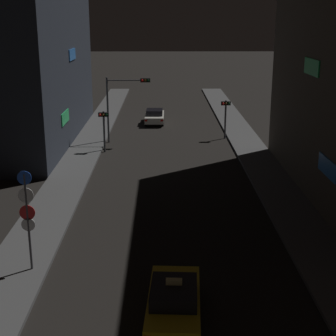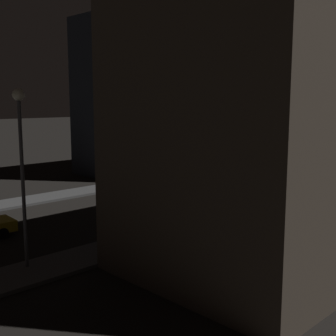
{
  "view_description": "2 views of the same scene",
  "coord_description": "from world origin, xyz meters",
  "px_view_note": "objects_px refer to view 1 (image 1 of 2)",
  "views": [
    {
      "loc": [
        -0.42,
        -6.34,
        10.29
      ],
      "look_at": [
        -0.13,
        21.6,
        1.96
      ],
      "focal_mm": 54.83,
      "sensor_mm": 36.0,
      "label": 1
    },
    {
      "loc": [
        23.9,
        0.98,
        7.56
      ],
      "look_at": [
        1.22,
        23.13,
        2.67
      ],
      "focal_mm": 47.23,
      "sensor_mm": 36.0,
      "label": 2
    }
  ],
  "objects_px": {
    "far_car": "(155,116)",
    "traffic_light_right_kerb": "(226,111)",
    "taxi": "(174,301)",
    "traffic_light_overhead": "(123,96)",
    "traffic_light_left_kerb": "(104,123)",
    "sign_pole_left": "(27,213)"
  },
  "relations": [
    {
      "from": "traffic_light_left_kerb",
      "to": "sign_pole_left",
      "type": "distance_m",
      "value": 19.71
    },
    {
      "from": "taxi",
      "to": "traffic_light_overhead",
      "type": "distance_m",
      "value": 26.77
    },
    {
      "from": "traffic_light_overhead",
      "to": "traffic_light_left_kerb",
      "type": "height_order",
      "value": "traffic_light_overhead"
    },
    {
      "from": "traffic_light_overhead",
      "to": "sign_pole_left",
      "type": "relative_size",
      "value": 1.28
    },
    {
      "from": "traffic_light_right_kerb",
      "to": "sign_pole_left",
      "type": "relative_size",
      "value": 0.78
    },
    {
      "from": "sign_pole_left",
      "to": "far_car",
      "type": "bearing_deg",
      "value": 81.39
    },
    {
      "from": "traffic_light_right_kerb",
      "to": "sign_pole_left",
      "type": "height_order",
      "value": "sign_pole_left"
    },
    {
      "from": "traffic_light_left_kerb",
      "to": "far_car",
      "type": "bearing_deg",
      "value": 71.28
    },
    {
      "from": "traffic_light_right_kerb",
      "to": "taxi",
      "type": "bearing_deg",
      "value": -100.3
    },
    {
      "from": "traffic_light_right_kerb",
      "to": "sign_pole_left",
      "type": "distance_m",
      "value": 26.5
    },
    {
      "from": "traffic_light_left_kerb",
      "to": "traffic_light_right_kerb",
      "type": "relative_size",
      "value": 0.97
    },
    {
      "from": "taxi",
      "to": "traffic_light_right_kerb",
      "type": "height_order",
      "value": "traffic_light_right_kerb"
    },
    {
      "from": "far_car",
      "to": "traffic_light_overhead",
      "type": "xyz_separation_m",
      "value": [
        -2.44,
        -7.94,
        3.18
      ]
    },
    {
      "from": "traffic_light_overhead",
      "to": "taxi",
      "type": "bearing_deg",
      "value": -82.17
    },
    {
      "from": "taxi",
      "to": "far_car",
      "type": "relative_size",
      "value": 1.01
    },
    {
      "from": "far_car",
      "to": "sign_pole_left",
      "type": "xyz_separation_m",
      "value": [
        -4.66,
        -30.76,
        1.95
      ]
    },
    {
      "from": "taxi",
      "to": "traffic_light_left_kerb",
      "type": "distance_m",
      "value": 23.76
    },
    {
      "from": "traffic_light_left_kerb",
      "to": "sign_pole_left",
      "type": "relative_size",
      "value": 0.76
    },
    {
      "from": "far_car",
      "to": "traffic_light_left_kerb",
      "type": "height_order",
      "value": "traffic_light_left_kerb"
    },
    {
      "from": "taxi",
      "to": "traffic_light_right_kerb",
      "type": "bearing_deg",
      "value": 79.7
    },
    {
      "from": "far_car",
      "to": "traffic_light_right_kerb",
      "type": "bearing_deg",
      "value": -46.73
    },
    {
      "from": "far_car",
      "to": "traffic_light_right_kerb",
      "type": "distance_m",
      "value": 9.21
    }
  ]
}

